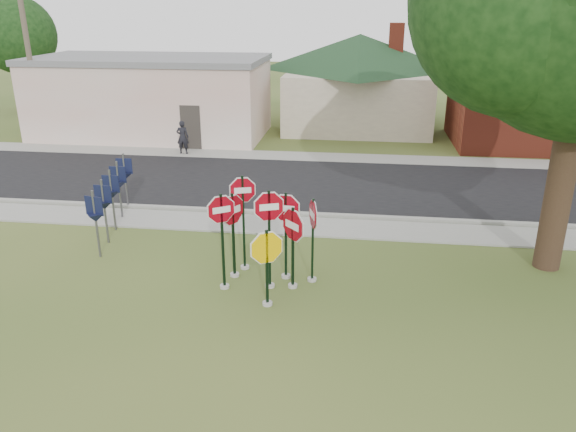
# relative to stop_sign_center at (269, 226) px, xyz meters

# --- Properties ---
(ground) EXTENTS (120.00, 120.00, 0.00)m
(ground) POSITION_rel_stop_sign_center_xyz_m (-0.12, -1.32, -1.69)
(ground) COLOR #354C1C
(ground) RESTS_ON ground
(sidewalk_near) EXTENTS (60.00, 1.60, 0.06)m
(sidewalk_near) POSITION_rel_stop_sign_center_xyz_m (-0.12, 4.18, -1.66)
(sidewalk_near) COLOR gray
(sidewalk_near) RESTS_ON ground
(road) EXTENTS (60.00, 7.00, 0.04)m
(road) POSITION_rel_stop_sign_center_xyz_m (-0.12, 8.68, -1.67)
(road) COLOR black
(road) RESTS_ON ground
(sidewalk_far) EXTENTS (60.00, 1.60, 0.06)m
(sidewalk_far) POSITION_rel_stop_sign_center_xyz_m (-0.12, 12.98, -1.66)
(sidewalk_far) COLOR gray
(sidewalk_far) RESTS_ON ground
(curb) EXTENTS (60.00, 0.20, 0.14)m
(curb) POSITION_rel_stop_sign_center_xyz_m (-0.12, 5.18, -1.62)
(curb) COLOR gray
(curb) RESTS_ON ground
(stop_sign_center) EXTENTS (0.98, 0.39, 2.71)m
(stop_sign_center) POSITION_rel_stop_sign_center_xyz_m (0.00, 0.00, 0.00)
(stop_sign_center) COLOR #A4A098
(stop_sign_center) RESTS_ON ground
(stop_sign_yellow) EXTENTS (0.98, 0.56, 2.06)m
(stop_sign_yellow) POSITION_rel_stop_sign_center_xyz_m (0.09, -0.92, -0.48)
(stop_sign_yellow) COLOR #A4A098
(stop_sign_yellow) RESTS_ON ground
(stop_sign_left) EXTENTS (0.83, 0.55, 2.63)m
(stop_sign_left) POSITION_rel_stop_sign_center_xyz_m (-1.14, -0.20, -0.08)
(stop_sign_left) COLOR #A4A098
(stop_sign_left) RESTS_ON ground
(stop_sign_right) EXTENTS (0.80, 0.85, 2.29)m
(stop_sign_right) POSITION_rel_stop_sign_center_xyz_m (0.58, 0.06, -0.30)
(stop_sign_right) COLOR #A4A098
(stop_sign_right) RESTS_ON ground
(stop_sign_back_right) EXTENTS (1.00, 0.24, 2.46)m
(stop_sign_back_right) POSITION_rel_stop_sign_center_xyz_m (0.34, 0.58, -0.18)
(stop_sign_back_right) COLOR #A4A098
(stop_sign_back_right) RESTS_ON ground
(stop_sign_back_left) EXTENTS (0.92, 0.32, 2.74)m
(stop_sign_back_left) POSITION_rel_stop_sign_center_xyz_m (-0.85, 0.97, -0.00)
(stop_sign_back_left) COLOR #A4A098
(stop_sign_back_left) RESTS_ON ground
(stop_sign_far_right) EXTENTS (0.33, 0.98, 2.38)m
(stop_sign_far_right) POSITION_rel_stop_sign_center_xyz_m (1.04, 0.48, -0.24)
(stop_sign_far_right) COLOR #A4A098
(stop_sign_far_right) RESTS_ON ground
(stop_sign_far_left) EXTENTS (0.59, 0.96, 2.43)m
(stop_sign_far_left) POSITION_rel_stop_sign_center_xyz_m (-1.03, 0.48, -0.19)
(stop_sign_far_left) COLOR #A4A098
(stop_sign_far_left) RESTS_ON ground
(route_sign_row) EXTENTS (1.43, 4.63, 2.00)m
(route_sign_row) POSITION_rel_stop_sign_center_xyz_m (-5.52, 3.18, -0.47)
(route_sign_row) COLOR #59595E
(route_sign_row) RESTS_ON ground
(building_stucco) EXTENTS (12.20, 6.20, 4.20)m
(building_stucco) POSITION_rel_stop_sign_center_xyz_m (-9.12, 16.68, 0.46)
(building_stucco) COLOR silver
(building_stucco) RESTS_ON ground
(building_house) EXTENTS (11.60, 11.60, 6.20)m
(building_house) POSITION_rel_stop_sign_center_xyz_m (1.88, 20.68, 1.96)
(building_house) COLOR beige
(building_house) RESTS_ON ground
(building_brick) EXTENTS (10.20, 6.20, 4.75)m
(building_brick) POSITION_rel_stop_sign_center_xyz_m (11.88, 17.18, 0.71)
(building_brick) COLOR maroon
(building_brick) RESTS_ON ground
(utility_pole_near) EXTENTS (2.20, 0.26, 9.50)m
(utility_pole_near) POSITION_rel_stop_sign_center_xyz_m (-14.12, 13.88, 3.28)
(utility_pole_near) COLOR brown
(utility_pole_near) RESTS_ON ground
(bg_tree_left) EXTENTS (4.90, 4.90, 7.35)m
(bg_tree_left) POSITION_rel_stop_sign_center_xyz_m (-20.12, 22.68, 3.19)
(bg_tree_left) COLOR black
(bg_tree_left) RESTS_ON ground
(pedestrian) EXTENTS (0.60, 0.41, 1.59)m
(pedestrian) POSITION_rel_stop_sign_center_xyz_m (-6.25, 12.73, -0.84)
(pedestrian) COLOR black
(pedestrian) RESTS_ON sidewalk_far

